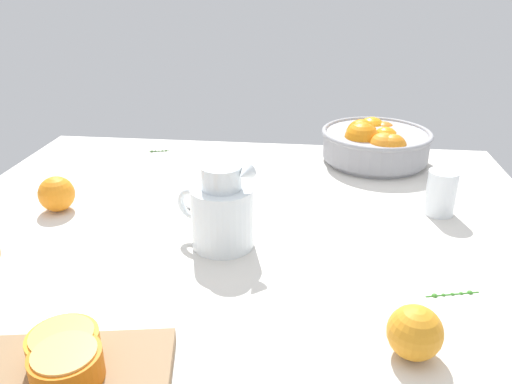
{
  "coord_description": "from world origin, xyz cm",
  "views": [
    {
      "loc": [
        13.14,
        -86.23,
        45.71
      ],
      "look_at": [
        3.14,
        1.58,
        6.49
      ],
      "focal_mm": 35.59,
      "sensor_mm": 36.0,
      "label": 1
    }
  ],
  "objects_px": {
    "juice_pitcher": "(222,216)",
    "orange_half_1": "(64,347)",
    "orange_half_0": "(67,365)",
    "loose_orange_3": "(57,194)",
    "loose_orange_2": "(415,332)",
    "spoon": "(189,197)",
    "juice_glass": "(441,194)",
    "fruit_bowl": "(375,143)"
  },
  "relations": [
    {
      "from": "orange_half_1",
      "to": "loose_orange_3",
      "type": "xyz_separation_m",
      "value": [
        -0.22,
        0.43,
        -0.0
      ]
    },
    {
      "from": "juice_pitcher",
      "to": "orange_half_1",
      "type": "height_order",
      "value": "juice_pitcher"
    },
    {
      "from": "juice_glass",
      "to": "loose_orange_2",
      "type": "bearing_deg",
      "value": -105.86
    },
    {
      "from": "orange_half_1",
      "to": "loose_orange_2",
      "type": "relative_size",
      "value": 1.21
    },
    {
      "from": "juice_glass",
      "to": "orange_half_1",
      "type": "xyz_separation_m",
      "value": [
        -0.55,
        -0.51,
        -0.0
      ]
    },
    {
      "from": "fruit_bowl",
      "to": "juice_glass",
      "type": "distance_m",
      "value": 0.31
    },
    {
      "from": "fruit_bowl",
      "to": "orange_half_0",
      "type": "xyz_separation_m",
      "value": [
        -0.43,
        -0.83,
        -0.01
      ]
    },
    {
      "from": "orange_half_0",
      "to": "orange_half_1",
      "type": "height_order",
      "value": "same"
    },
    {
      "from": "juice_pitcher",
      "to": "spoon",
      "type": "relative_size",
      "value": 0.94
    },
    {
      "from": "loose_orange_2",
      "to": "loose_orange_3",
      "type": "relative_size",
      "value": 0.98
    },
    {
      "from": "orange_half_0",
      "to": "loose_orange_2",
      "type": "xyz_separation_m",
      "value": [
        0.41,
        0.11,
        -0.0
      ]
    },
    {
      "from": "fruit_bowl",
      "to": "orange_half_1",
      "type": "distance_m",
      "value": 0.91
    },
    {
      "from": "orange_half_1",
      "to": "loose_orange_2",
      "type": "bearing_deg",
      "value": 10.47
    },
    {
      "from": "fruit_bowl",
      "to": "orange_half_0",
      "type": "height_order",
      "value": "fruit_bowl"
    },
    {
      "from": "juice_pitcher",
      "to": "loose_orange_3",
      "type": "height_order",
      "value": "juice_pitcher"
    },
    {
      "from": "juice_pitcher",
      "to": "orange_half_0",
      "type": "xyz_separation_m",
      "value": [
        -0.12,
        -0.36,
        -0.02
      ]
    },
    {
      "from": "juice_pitcher",
      "to": "spoon",
      "type": "distance_m",
      "value": 0.22
    },
    {
      "from": "loose_orange_3",
      "to": "orange_half_0",
      "type": "bearing_deg",
      "value": -62.46
    },
    {
      "from": "fruit_bowl",
      "to": "loose_orange_2",
      "type": "bearing_deg",
      "value": -91.59
    },
    {
      "from": "fruit_bowl",
      "to": "orange_half_0",
      "type": "bearing_deg",
      "value": -117.44
    },
    {
      "from": "orange_half_1",
      "to": "loose_orange_3",
      "type": "height_order",
      "value": "loose_orange_3"
    },
    {
      "from": "orange_half_0",
      "to": "fruit_bowl",
      "type": "bearing_deg",
      "value": 62.56
    },
    {
      "from": "spoon",
      "to": "orange_half_0",
      "type": "bearing_deg",
      "value": -91.32
    },
    {
      "from": "fruit_bowl",
      "to": "juice_glass",
      "type": "relative_size",
      "value": 3.02
    },
    {
      "from": "orange_half_0",
      "to": "juice_pitcher",
      "type": "bearing_deg",
      "value": 71.88
    },
    {
      "from": "juice_pitcher",
      "to": "juice_glass",
      "type": "height_order",
      "value": "juice_pitcher"
    },
    {
      "from": "fruit_bowl",
      "to": "juice_pitcher",
      "type": "xyz_separation_m",
      "value": [
        -0.31,
        -0.46,
        0.01
      ]
    },
    {
      "from": "fruit_bowl",
      "to": "spoon",
      "type": "bearing_deg",
      "value": -146.11
    },
    {
      "from": "spoon",
      "to": "orange_half_1",
      "type": "bearing_deg",
      "value": -93.32
    },
    {
      "from": "juice_pitcher",
      "to": "spoon",
      "type": "height_order",
      "value": "juice_pitcher"
    },
    {
      "from": "juice_pitcher",
      "to": "orange_half_0",
      "type": "distance_m",
      "value": 0.38
    },
    {
      "from": "juice_glass",
      "to": "loose_orange_3",
      "type": "distance_m",
      "value": 0.78
    },
    {
      "from": "loose_orange_3",
      "to": "loose_orange_2",
      "type": "bearing_deg",
      "value": -28.62
    },
    {
      "from": "fruit_bowl",
      "to": "orange_half_1",
      "type": "height_order",
      "value": "fruit_bowl"
    },
    {
      "from": "orange_half_0",
      "to": "spoon",
      "type": "bearing_deg",
      "value": 88.68
    },
    {
      "from": "loose_orange_2",
      "to": "spoon",
      "type": "distance_m",
      "value": 0.59
    },
    {
      "from": "orange_half_1",
      "to": "spoon",
      "type": "height_order",
      "value": "orange_half_1"
    },
    {
      "from": "loose_orange_2",
      "to": "spoon",
      "type": "relative_size",
      "value": 0.42
    },
    {
      "from": "loose_orange_2",
      "to": "orange_half_0",
      "type": "bearing_deg",
      "value": -165.18
    },
    {
      "from": "juice_glass",
      "to": "loose_orange_2",
      "type": "relative_size",
      "value": 1.28
    },
    {
      "from": "juice_pitcher",
      "to": "orange_half_0",
      "type": "bearing_deg",
      "value": -108.12
    },
    {
      "from": "orange_half_0",
      "to": "spoon",
      "type": "height_order",
      "value": "orange_half_0"
    }
  ]
}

